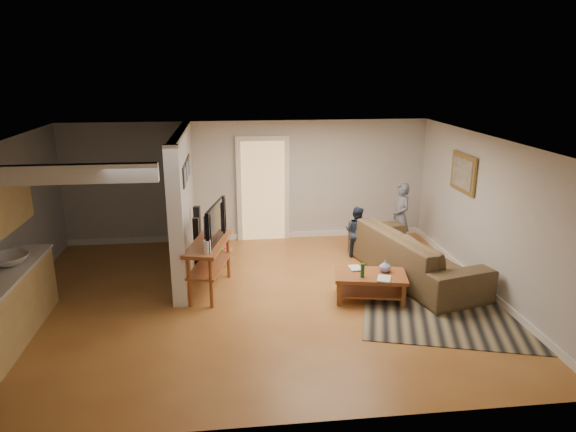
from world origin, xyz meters
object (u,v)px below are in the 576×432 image
object	(u,v)px
speaker_left	(197,246)
child	(399,248)
speaker_right	(198,236)
tv_console	(210,246)
coffee_table	(371,279)
sofa	(412,276)
toddler	(355,256)
toy_basket	(221,256)

from	to	relation	value
speaker_left	child	xyz separation A→B (m)	(4.00, 0.86, -0.51)
speaker_right	tv_console	bearing A→B (deg)	-67.43
coffee_table	speaker_left	size ratio (longest dim) A/B	1.18
sofa	tv_console	world-z (taller)	tv_console
child	toddler	world-z (taller)	child
coffee_table	speaker_left	world-z (taller)	speaker_left
speaker_right	child	size ratio (longest dim) A/B	0.83
toy_basket	child	xyz separation A→B (m)	(3.60, 0.49, -0.16)
sofa	toy_basket	distance (m)	3.51
coffee_table	tv_console	bearing A→B (deg)	166.76
sofa	speaker_right	size ratio (longest dim) A/B	2.55
speaker_left	child	distance (m)	4.12
child	toy_basket	bearing A→B (deg)	-89.83
sofa	child	world-z (taller)	child
toy_basket	child	size ratio (longest dim) A/B	0.33
coffee_table	child	distance (m)	2.60
child	toddler	bearing A→B (deg)	-76.41
child	speaker_left	bearing A→B (deg)	-85.39
toy_basket	toddler	world-z (taller)	toddler
tv_console	toddler	world-z (taller)	tv_console
toy_basket	child	distance (m)	3.64
speaker_left	speaker_right	distance (m)	0.44
coffee_table	child	size ratio (longest dim) A/B	0.90
speaker_left	toddler	size ratio (longest dim) A/B	1.03
speaker_left	speaker_right	xyz separation A→B (m)	(0.00, 0.44, 0.04)
coffee_table	tv_console	xyz separation A→B (m)	(-2.52, 0.59, 0.44)
coffee_table	speaker_right	xyz separation A→B (m)	(-2.78, 1.84, 0.22)
sofa	toddler	xyz separation A→B (m)	(-0.76, 1.08, 0.00)
coffee_table	toy_basket	world-z (taller)	coffee_table
speaker_left	speaker_right	bearing A→B (deg)	93.55
coffee_table	child	bearing A→B (deg)	61.71
tv_console	toddler	xyz separation A→B (m)	(2.74, 1.29, -0.78)
sofa	speaker_left	world-z (taller)	speaker_left
speaker_left	sofa	bearing A→B (deg)	-5.58
speaker_right	child	xyz separation A→B (m)	(4.00, 0.43, -0.56)
tv_console	toy_basket	distance (m)	1.34
tv_console	speaker_left	xyz separation A→B (m)	(-0.26, 0.81, -0.27)
speaker_right	child	world-z (taller)	speaker_right
sofa	speaker_right	bearing A→B (deg)	60.13
speaker_right	child	distance (m)	4.06
coffee_table	toddler	world-z (taller)	coffee_table
coffee_table	toddler	distance (m)	1.92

